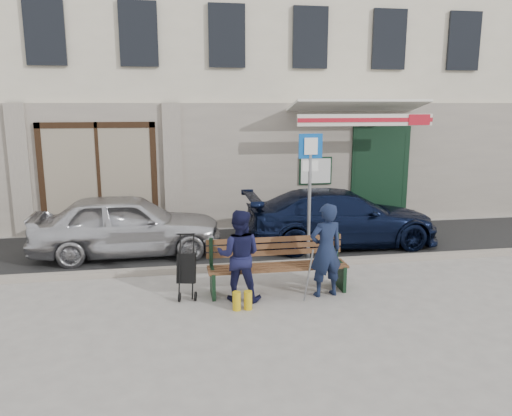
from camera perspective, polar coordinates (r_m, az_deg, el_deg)
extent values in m
plane|color=#9E9991|center=(8.48, 0.82, -10.22)|extent=(80.00, 80.00, 0.00)
cube|color=#282828|center=(11.37, -2.03, -4.39)|extent=(60.00, 3.20, 0.01)
cube|color=#9E9384|center=(9.84, -0.78, -6.66)|extent=(60.00, 0.18, 0.12)
cube|color=beige|center=(16.39, -4.83, 18.17)|extent=(20.00, 7.00, 10.00)
cube|color=#9E9384|center=(12.86, -3.20, 4.76)|extent=(20.00, 0.12, 3.20)
cube|color=maroon|center=(12.97, -17.45, 4.07)|extent=(2.50, 0.12, 2.00)
cube|color=black|center=(13.90, 13.94, 3.71)|extent=(1.60, 0.10, 2.60)
cube|color=black|center=(14.34, 13.18, 3.58)|extent=(1.25, 0.90, 2.40)
cube|color=white|center=(13.23, 6.84, 4.23)|extent=(0.80, 0.03, 0.65)
cube|color=white|center=(13.19, 11.12, 11.18)|extent=(3.40, 1.72, 0.42)
cube|color=white|center=(12.40, 12.48, 9.80)|extent=(3.40, 0.05, 0.28)
cube|color=red|center=(12.37, 12.53, 9.79)|extent=(3.40, 0.02, 0.10)
imported|color=silver|center=(10.92, -14.47, -1.84)|extent=(3.97, 1.66, 1.34)
imported|color=black|center=(11.52, 9.67, -1.08)|extent=(4.44, 1.85, 1.28)
cylinder|color=gray|center=(10.06, 6.11, 0.73)|extent=(0.07, 0.07, 2.51)
cube|color=#0B4DA5|center=(9.91, 6.26, 7.05)|extent=(0.48, 0.06, 0.48)
cube|color=white|center=(9.88, 6.30, 7.04)|extent=(0.27, 0.04, 0.33)
cube|color=white|center=(9.95, 6.21, 4.83)|extent=(0.33, 0.05, 0.21)
cube|color=brown|center=(8.58, 2.53, -6.74)|extent=(2.40, 0.50, 0.04)
cube|color=brown|center=(8.76, 2.16, -4.37)|extent=(2.40, 0.10, 0.36)
cube|color=black|center=(8.50, -4.97, -8.56)|extent=(0.06, 0.50, 0.45)
cube|color=black|center=(8.95, 9.60, -7.63)|extent=(0.06, 0.50, 0.45)
cube|color=white|center=(8.67, 7.55, -6.44)|extent=(0.34, 0.25, 0.11)
cylinder|color=gray|center=(8.03, 6.01, -7.74)|extent=(0.07, 0.34, 0.96)
cylinder|color=gold|center=(7.96, -2.22, -10.57)|extent=(0.13, 0.13, 0.30)
cylinder|color=gold|center=(7.98, -0.92, -10.49)|extent=(0.13, 0.13, 0.30)
imported|color=#131C36|center=(8.40, 7.98, -4.79)|extent=(0.63, 0.47, 1.59)
imported|color=#131536|center=(8.17, -1.95, -5.44)|extent=(0.87, 0.75, 1.52)
cylinder|color=black|center=(8.39, -8.74, -10.05)|extent=(0.06, 0.16, 0.15)
cylinder|color=black|center=(8.39, -6.92, -9.98)|extent=(0.06, 0.16, 0.15)
cube|color=black|center=(8.45, -7.96, -6.85)|extent=(0.35, 0.33, 0.51)
cylinder|color=black|center=(8.42, -8.10, -2.98)|extent=(0.28, 0.08, 0.02)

